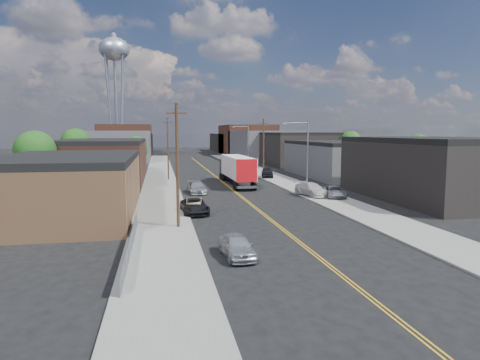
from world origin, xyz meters
name	(u,v)px	position (x,y,z in m)	size (l,w,h in m)	color
ground	(209,171)	(0.00, 60.00, 0.00)	(260.00, 260.00, 0.00)	black
centerline	(219,179)	(0.00, 45.00, 0.01)	(0.32, 120.00, 0.01)	gold
sidewalk_left	(160,180)	(-9.50, 45.00, 0.07)	(5.00, 140.00, 0.15)	slate
sidewalk_right	(275,178)	(9.50, 45.00, 0.07)	(5.00, 140.00, 0.15)	slate
warehouse_tan	(69,185)	(-18.00, 18.00, 2.80)	(12.00, 22.00, 5.60)	#906542
warehouse_brown	(104,161)	(-18.00, 44.00, 3.30)	(12.00, 26.00, 6.60)	#4F2B1F
industrial_right_a	(437,168)	(21.99, 20.00, 3.55)	(14.00, 22.00, 7.10)	black
industrial_right_b	(343,159)	(22.00, 46.00, 3.05)	(14.00, 24.00, 6.10)	#3E3E41
industrial_right_c	(296,149)	(22.00, 72.00, 3.80)	(14.00, 22.00, 7.60)	black
skyline_left_a	(120,146)	(-20.00, 95.00, 4.00)	(16.00, 30.00, 8.00)	#3E3E41
skyline_right_a	(264,145)	(20.00, 95.00, 4.00)	(16.00, 30.00, 8.00)	#3E3E41
skyline_left_b	(126,140)	(-20.00, 120.00, 5.00)	(16.00, 26.00, 10.00)	#4F2B1F
skyline_right_b	(247,140)	(20.00, 120.00, 5.00)	(16.00, 26.00, 10.00)	#4F2B1F
skyline_left_c	(130,143)	(-20.00, 140.00, 3.50)	(16.00, 40.00, 7.00)	black
skyline_right_c	(236,143)	(20.00, 140.00, 3.50)	(16.00, 40.00, 7.00)	black
water_tower	(114,54)	(-22.00, 110.00, 30.65)	(9.00, 9.00, 36.90)	gray
streetlight_near	(304,152)	(7.60, 25.00, 5.33)	(3.39, 0.25, 9.00)	gray
streetlight_far	(246,144)	(7.60, 60.00, 5.33)	(3.39, 0.25, 9.00)	gray
utility_pole_left_near	(177,165)	(-8.20, 10.00, 5.14)	(1.60, 0.26, 10.00)	black
utility_pole_left_far	(168,148)	(-8.20, 45.00, 5.14)	(1.60, 0.26, 10.00)	black
utility_pole_right	(263,147)	(8.20, 48.00, 5.14)	(1.60, 0.26, 10.00)	black
chainlink_fence	(131,243)	(-11.50, 3.50, 0.66)	(0.05, 16.00, 1.22)	slate
tree_left_near	(36,154)	(-23.94, 30.00, 5.18)	(4.85, 4.76, 7.91)	black
tree_left_mid	(76,145)	(-23.94, 55.00, 5.48)	(5.10, 5.04, 8.37)	black
tree_left_far	(136,148)	(-13.94, 62.00, 4.57)	(4.35, 4.20, 6.97)	black
tree_right_near	(419,150)	(30.06, 36.00, 4.87)	(4.60, 4.48, 7.44)	black
tree_right_far	(351,144)	(30.06, 60.00, 5.18)	(4.85, 4.76, 7.91)	black
semi_truck	(236,168)	(1.50, 37.77, 2.41)	(2.95, 16.19, 4.24)	silver
car_left_a	(237,246)	(-5.00, 1.29, 0.73)	(1.73, 4.29, 1.46)	#B0B4B5
car_left_b	(194,206)	(-6.40, 16.60, 0.68)	(1.44, 4.12, 1.36)	#8B775B
car_left_c	(195,206)	(-6.40, 16.00, 0.71)	(2.36, 5.12, 1.42)	black
car_left_d	(197,188)	(-5.00, 29.64, 0.73)	(2.03, 5.00, 1.45)	#A3A6A8
car_right_lot_a	(334,192)	(10.39, 22.37, 0.80)	(2.17, 4.70, 1.31)	#A9ABAE
car_right_lot_b	(311,189)	(8.20, 24.00, 0.91)	(2.14, 5.27, 1.53)	#BEBEBE
car_right_lot_c	(267,173)	(8.20, 45.30, 0.94)	(1.85, 4.61, 1.57)	black
car_ahead_truck	(239,172)	(3.83, 47.59, 0.81)	(2.69, 5.84, 1.62)	black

